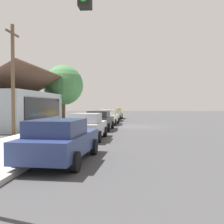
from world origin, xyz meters
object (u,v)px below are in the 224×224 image
car_charcoal (100,120)px  shade_tree (63,85)px  car_silver (87,126)px  traffic_light_main (7,34)px  car_navy (61,140)px  fire_hydrant_red (85,124)px  car_mustard (116,113)px  car_skyblue (112,115)px  car_ivory (108,117)px  utility_pole_wooden (13,78)px

car_charcoal → shade_tree: 11.89m
car_silver → traffic_light_main: (-10.70, -0.32, 2.68)m
car_navy → traffic_light_main: 5.20m
car_charcoal → shade_tree: (9.79, 5.70, 3.63)m
car_navy → shade_tree: 22.96m
car_navy → fire_hydrant_red: (12.41, 1.45, -0.32)m
car_silver → fire_hydrant_red: car_silver is taller
car_charcoal → traffic_light_main: (-16.57, -0.34, 2.68)m
car_silver → fire_hydrant_red: bearing=13.4°
car_mustard → car_charcoal: bearing=176.7°
car_skyblue → car_ivory: bearing=-177.4°
shade_tree → utility_pole_wooden: (-14.19, -0.39, -0.52)m
car_navy → utility_pole_wooden: 9.95m
car_mustard → shade_tree: size_ratio=0.71×
car_charcoal → fire_hydrant_red: car_charcoal is taller
car_skyblue → shade_tree: 7.16m
car_charcoal → car_ivory: bearing=0.5°
car_mustard → fire_hydrant_red: size_ratio=6.84×
car_navy → fire_hydrant_red: bearing=9.5°
shade_tree → car_navy: bearing=-165.1°
car_navy → utility_pole_wooden: size_ratio=0.64×
car_skyblue → traffic_light_main: size_ratio=0.93×
shade_tree → traffic_light_main: shade_tree is taller
car_navy → utility_pole_wooden: (7.72, 5.45, 3.11)m
car_silver → shade_tree: size_ratio=0.64×
car_skyblue → utility_pole_wooden: size_ratio=0.65×
utility_pole_wooden → fire_hydrant_red: (4.70, -4.00, -3.43)m
car_silver → car_navy: bearing=-177.9°
car_silver → car_skyblue: (17.77, -0.06, 0.00)m
traffic_light_main → fire_hydrant_red: traffic_light_main is taller
utility_pole_wooden → car_skyblue: bearing=-18.3°
traffic_light_main → car_silver: bearing=1.7°
car_silver → car_charcoal: same height
car_navy → shade_tree: size_ratio=0.70×
car_silver → utility_pole_wooden: bearing=75.8°
car_ivory → car_mustard: 12.17m
car_silver → car_ivory: 11.58m
car_charcoal → car_ivory: (5.71, -0.17, -0.00)m
car_skyblue → car_mustard: same height
car_charcoal → car_ivory: same height
car_charcoal → fire_hydrant_red: size_ratio=6.39×
car_mustard → utility_pole_wooden: (-22.28, 5.45, 3.11)m
shade_tree → utility_pole_wooden: 14.20m
fire_hydrant_red → car_navy: bearing=-173.3°
car_navy → car_silver: size_ratio=1.10×
car_ivory → fire_hydrant_red: (-5.42, 1.48, -0.32)m
fire_hydrant_red → car_silver: bearing=-167.7°
car_ivory → fire_hydrant_red: bearing=167.6°
traffic_light_main → fire_hydrant_red: size_ratio=7.32×
traffic_light_main → utility_pole_wooden: utility_pole_wooden is taller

